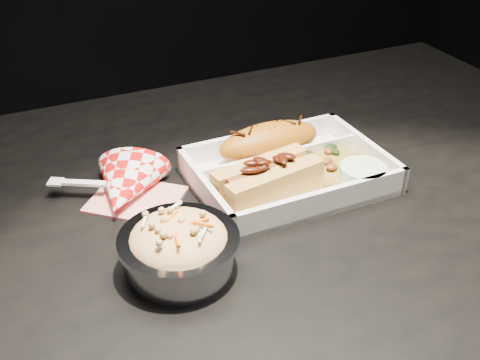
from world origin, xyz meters
name	(u,v)px	position (x,y,z in m)	size (l,w,h in m)	color
dining_table	(246,261)	(0.00, 0.00, 0.66)	(1.20, 0.80, 0.75)	black
food_tray	(288,175)	(0.07, 0.03, 0.76)	(0.25, 0.18, 0.04)	silver
fried_pastry	(269,142)	(0.07, 0.08, 0.78)	(0.15, 0.06, 0.05)	#A95C10
hotdog	(268,178)	(0.03, 0.00, 0.78)	(0.14, 0.08, 0.06)	gold
fried_rice_mound	(335,160)	(0.14, 0.02, 0.77)	(0.11, 0.09, 0.03)	#AE8A32
cupcake_liner	(362,177)	(0.15, -0.03, 0.77)	(0.06, 0.06, 0.03)	beige
foil_coleslaw_cup	(179,246)	(-0.12, -0.08, 0.78)	(0.13, 0.13, 0.07)	silver
napkin_fork	(125,187)	(-0.13, 0.08, 0.77)	(0.17, 0.15, 0.10)	red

